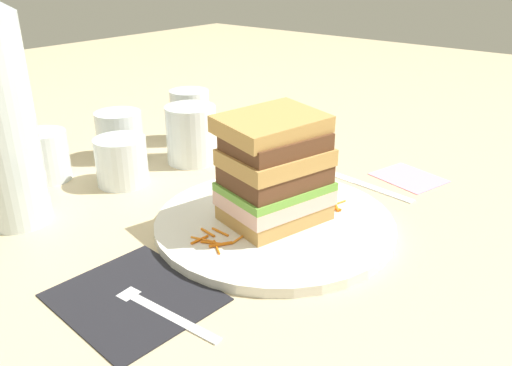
{
  "coord_description": "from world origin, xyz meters",
  "views": [
    {
      "loc": [
        -0.45,
        -0.35,
        0.31
      ],
      "look_at": [
        0.01,
        0.02,
        0.05
      ],
      "focal_mm": 36.38,
      "sensor_mm": 36.0,
      "label": 1
    }
  ],
  "objects_px": {
    "fork": "(149,302)",
    "empty_tumbler_3": "(120,135)",
    "napkin_dark": "(134,297)",
    "main_plate": "(274,223)",
    "knife": "(358,182)",
    "empty_tumbler_2": "(190,116)",
    "juice_glass": "(191,137)",
    "empty_tumbler_1": "(45,156)",
    "sandwich": "(275,171)",
    "empty_tumbler_0": "(122,161)",
    "napkin_pink": "(409,177)"
  },
  "relations": [
    {
      "from": "sandwich",
      "to": "napkin_pink",
      "type": "height_order",
      "value": "sandwich"
    },
    {
      "from": "main_plate",
      "to": "juice_glass",
      "type": "height_order",
      "value": "juice_glass"
    },
    {
      "from": "empty_tumbler_0",
      "to": "knife",
      "type": "bearing_deg",
      "value": -50.45
    },
    {
      "from": "fork",
      "to": "sandwich",
      "type": "bearing_deg",
      "value": 1.1
    },
    {
      "from": "fork",
      "to": "empty_tumbler_2",
      "type": "distance_m",
      "value": 0.49
    },
    {
      "from": "empty_tumbler_2",
      "to": "napkin_pink",
      "type": "xyz_separation_m",
      "value": [
        0.09,
        -0.38,
        -0.05
      ]
    },
    {
      "from": "juice_glass",
      "to": "napkin_dark",
      "type": "bearing_deg",
      "value": -143.15
    },
    {
      "from": "napkin_dark",
      "to": "juice_glass",
      "type": "relative_size",
      "value": 1.61
    },
    {
      "from": "main_plate",
      "to": "napkin_pink",
      "type": "relative_size",
      "value": 3.12
    },
    {
      "from": "napkin_dark",
      "to": "empty_tumbler_3",
      "type": "relative_size",
      "value": 1.89
    },
    {
      "from": "empty_tumbler_2",
      "to": "empty_tumbler_0",
      "type": "bearing_deg",
      "value": -162.86
    },
    {
      "from": "sandwich",
      "to": "napkin_pink",
      "type": "bearing_deg",
      "value": -14.18
    },
    {
      "from": "empty_tumbler_1",
      "to": "empty_tumbler_3",
      "type": "bearing_deg",
      "value": -5.22
    },
    {
      "from": "juice_glass",
      "to": "empty_tumbler_3",
      "type": "bearing_deg",
      "value": 121.83
    },
    {
      "from": "fork",
      "to": "empty_tumbler_3",
      "type": "bearing_deg",
      "value": 56.26
    },
    {
      "from": "empty_tumbler_0",
      "to": "napkin_pink",
      "type": "relative_size",
      "value": 0.79
    },
    {
      "from": "main_plate",
      "to": "napkin_dark",
      "type": "height_order",
      "value": "main_plate"
    },
    {
      "from": "empty_tumbler_2",
      "to": "napkin_pink",
      "type": "bearing_deg",
      "value": -77.01
    },
    {
      "from": "sandwich",
      "to": "fork",
      "type": "relative_size",
      "value": 0.85
    },
    {
      "from": "main_plate",
      "to": "knife",
      "type": "height_order",
      "value": "main_plate"
    },
    {
      "from": "sandwich",
      "to": "empty_tumbler_2",
      "type": "bearing_deg",
      "value": 62.56
    },
    {
      "from": "fork",
      "to": "napkin_pink",
      "type": "relative_size",
      "value": 1.74
    },
    {
      "from": "fork",
      "to": "knife",
      "type": "height_order",
      "value": "fork"
    },
    {
      "from": "main_plate",
      "to": "fork",
      "type": "bearing_deg",
      "value": -179.04
    },
    {
      "from": "napkin_dark",
      "to": "sandwich",
      "type": "bearing_deg",
      "value": -5.11
    },
    {
      "from": "empty_tumbler_0",
      "to": "empty_tumbler_2",
      "type": "bearing_deg",
      "value": 17.14
    },
    {
      "from": "fork",
      "to": "empty_tumbler_2",
      "type": "relative_size",
      "value": 1.78
    },
    {
      "from": "fork",
      "to": "knife",
      "type": "bearing_deg",
      "value": -1.24
    },
    {
      "from": "empty_tumbler_0",
      "to": "empty_tumbler_1",
      "type": "distance_m",
      "value": 0.12
    },
    {
      "from": "main_plate",
      "to": "empty_tumbler_2",
      "type": "relative_size",
      "value": 3.19
    },
    {
      "from": "napkin_dark",
      "to": "juice_glass",
      "type": "bearing_deg",
      "value": 36.85
    },
    {
      "from": "juice_glass",
      "to": "empty_tumbler_1",
      "type": "height_order",
      "value": "juice_glass"
    },
    {
      "from": "fork",
      "to": "knife",
      "type": "relative_size",
      "value": 0.83
    },
    {
      "from": "sandwich",
      "to": "empty_tumbler_0",
      "type": "bearing_deg",
      "value": 97.5
    },
    {
      "from": "napkin_dark",
      "to": "fork",
      "type": "bearing_deg",
      "value": -86.8
    },
    {
      "from": "napkin_dark",
      "to": "empty_tumbler_1",
      "type": "relative_size",
      "value": 1.99
    },
    {
      "from": "napkin_dark",
      "to": "napkin_pink",
      "type": "distance_m",
      "value": 0.47
    },
    {
      "from": "sandwich",
      "to": "napkin_dark",
      "type": "relative_size",
      "value": 0.94
    },
    {
      "from": "knife",
      "to": "empty_tumbler_1",
      "type": "relative_size",
      "value": 2.66
    },
    {
      "from": "main_plate",
      "to": "sandwich",
      "type": "height_order",
      "value": "sandwich"
    },
    {
      "from": "main_plate",
      "to": "empty_tumbler_3",
      "type": "relative_size",
      "value": 3.76
    },
    {
      "from": "juice_glass",
      "to": "empty_tumbler_0",
      "type": "height_order",
      "value": "juice_glass"
    },
    {
      "from": "knife",
      "to": "napkin_pink",
      "type": "bearing_deg",
      "value": -38.47
    },
    {
      "from": "juice_glass",
      "to": "empty_tumbler_1",
      "type": "relative_size",
      "value": 1.24
    },
    {
      "from": "empty_tumbler_1",
      "to": "napkin_pink",
      "type": "distance_m",
      "value": 0.55
    },
    {
      "from": "empty_tumbler_0",
      "to": "empty_tumbler_1",
      "type": "relative_size",
      "value": 1.01
    },
    {
      "from": "napkin_dark",
      "to": "empty_tumbler_3",
      "type": "distance_m",
      "value": 0.41
    },
    {
      "from": "main_plate",
      "to": "fork",
      "type": "xyz_separation_m",
      "value": [
        -0.2,
        -0.0,
        -0.0
      ]
    },
    {
      "from": "empty_tumbler_3",
      "to": "napkin_dark",
      "type": "bearing_deg",
      "value": -125.64
    },
    {
      "from": "knife",
      "to": "empty_tumbler_2",
      "type": "height_order",
      "value": "empty_tumbler_2"
    }
  ]
}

